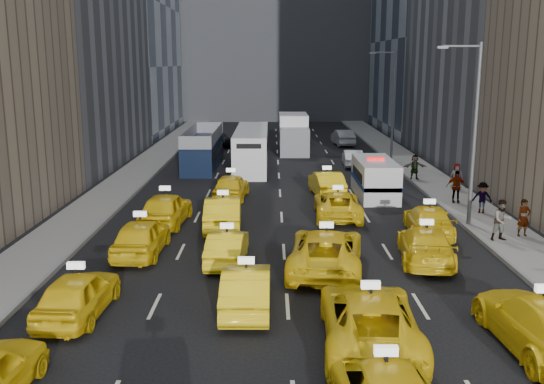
{
  "coord_description": "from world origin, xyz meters",
  "views": [
    {
      "loc": [
        -0.54,
        -17.2,
        8.09
      ],
      "look_at": [
        -0.52,
        11.04,
        2.0
      ],
      "focal_mm": 40.0,
      "sensor_mm": 36.0,
      "label": 1
    }
  ],
  "objects_px": {
    "box_truck": "(294,134)",
    "pedestrian_0": "(524,218)",
    "city_bus": "(252,149)",
    "double_decker": "(203,148)",
    "nypd_van": "(375,179)"
  },
  "relations": [
    {
      "from": "box_truck",
      "to": "pedestrian_0",
      "type": "bearing_deg",
      "value": -64.9
    },
    {
      "from": "city_bus",
      "to": "pedestrian_0",
      "type": "xyz_separation_m",
      "value": [
        13.22,
        -19.54,
        -0.46
      ]
    },
    {
      "from": "double_decker",
      "to": "city_bus",
      "type": "distance_m",
      "value": 3.83
    },
    {
      "from": "nypd_van",
      "to": "city_bus",
      "type": "height_order",
      "value": "city_bus"
    },
    {
      "from": "nypd_van",
      "to": "box_truck",
      "type": "height_order",
      "value": "box_truck"
    },
    {
      "from": "box_truck",
      "to": "pedestrian_0",
      "type": "distance_m",
      "value": 29.54
    },
    {
      "from": "nypd_van",
      "to": "pedestrian_0",
      "type": "xyz_separation_m",
      "value": [
        5.37,
        -9.1,
        -0.07
      ]
    },
    {
      "from": "double_decker",
      "to": "pedestrian_0",
      "type": "height_order",
      "value": "double_decker"
    },
    {
      "from": "double_decker",
      "to": "city_bus",
      "type": "height_order",
      "value": "city_bus"
    },
    {
      "from": "city_bus",
      "to": "double_decker",
      "type": "bearing_deg",
      "value": 175.62
    },
    {
      "from": "city_bus",
      "to": "pedestrian_0",
      "type": "relative_size",
      "value": 6.66
    },
    {
      "from": "nypd_van",
      "to": "double_decker",
      "type": "distance_m",
      "value": 15.94
    },
    {
      "from": "double_decker",
      "to": "pedestrian_0",
      "type": "relative_size",
      "value": 5.9
    },
    {
      "from": "city_bus",
      "to": "box_truck",
      "type": "bearing_deg",
      "value": 68.91
    },
    {
      "from": "box_truck",
      "to": "double_decker",
      "type": "bearing_deg",
      "value": -126.83
    }
  ]
}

